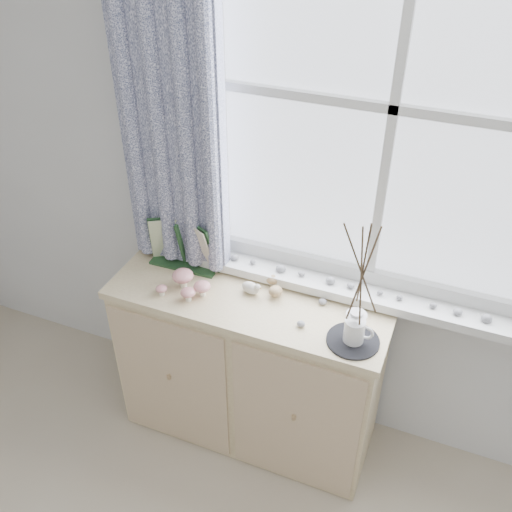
{
  "coord_description": "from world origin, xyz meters",
  "views": [
    {
      "loc": [
        0.57,
        0.07,
        2.39
      ],
      "look_at": [
        -0.1,
        1.7,
        1.1
      ],
      "focal_mm": 40.0,
      "sensor_mm": 36.0,
      "label": 1
    }
  ],
  "objects_px": {
    "botanical_book": "(180,246)",
    "toadstool_cluster": "(187,283)",
    "sideboard": "(250,366)",
    "twig_pitcher": "(363,270)"
  },
  "relations": [
    {
      "from": "botanical_book",
      "to": "twig_pitcher",
      "type": "xyz_separation_m",
      "value": [
        0.82,
        -0.16,
        0.22
      ]
    },
    {
      "from": "botanical_book",
      "to": "toadstool_cluster",
      "type": "height_order",
      "value": "botanical_book"
    },
    {
      "from": "toadstool_cluster",
      "to": "botanical_book",
      "type": "bearing_deg",
      "value": 126.7
    },
    {
      "from": "twig_pitcher",
      "to": "toadstool_cluster",
      "type": "bearing_deg",
      "value": 179.24
    },
    {
      "from": "toadstool_cluster",
      "to": "sideboard",
      "type": "bearing_deg",
      "value": 16.2
    },
    {
      "from": "toadstool_cluster",
      "to": "twig_pitcher",
      "type": "height_order",
      "value": "twig_pitcher"
    },
    {
      "from": "botanical_book",
      "to": "toadstool_cluster",
      "type": "distance_m",
      "value": 0.18
    },
    {
      "from": "sideboard",
      "to": "toadstool_cluster",
      "type": "height_order",
      "value": "toadstool_cluster"
    },
    {
      "from": "sideboard",
      "to": "botanical_book",
      "type": "height_order",
      "value": "botanical_book"
    },
    {
      "from": "sideboard",
      "to": "toadstool_cluster",
      "type": "distance_m",
      "value": 0.54
    }
  ]
}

